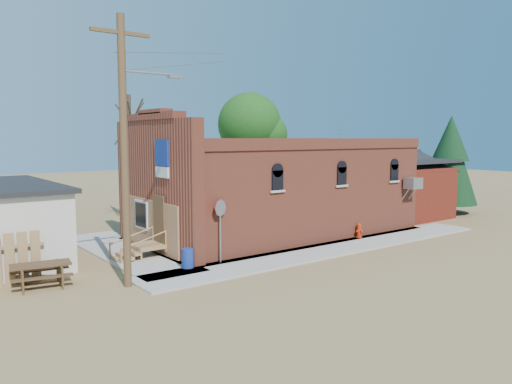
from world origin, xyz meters
TOP-DOWN VIEW (x-y plane):
  - ground at (0.00, 0.00)m, footprint 120.00×120.00m
  - sidewalk_south at (1.50, 0.90)m, footprint 19.00×2.20m
  - sidewalk_west at (-6.30, 6.00)m, footprint 2.60×10.00m
  - brick_bar at (1.64, 5.49)m, footprint 16.40×7.97m
  - red_shed at (11.50, 5.50)m, footprint 5.40×6.40m
  - utility_pole at (-8.14, 1.20)m, footprint 3.12×0.26m
  - tree_bare_near at (-3.00, 13.00)m, footprint 2.80×2.80m
  - tree_leafy at (6.00, 13.50)m, footprint 4.40×4.40m
  - evergreen_tree at (15.50, 4.00)m, footprint 3.60×3.60m
  - fire_hydrant at (4.14, 1.80)m, footprint 0.42×0.40m
  - stop_sign at (-4.06, 1.80)m, footprint 0.66×0.30m
  - trash_barrel at (-5.51, 1.87)m, footprint 0.55×0.55m
  - picnic_table at (-10.55, 2.95)m, footprint 2.12×1.72m

SIDE VIEW (x-z plane):
  - ground at x=0.00m, z-range 0.00..0.00m
  - sidewalk_south at x=1.50m, z-range 0.00..0.08m
  - sidewalk_west at x=-6.30m, z-range 0.00..0.08m
  - fire_hydrant at x=4.14m, z-range 0.08..0.81m
  - trash_barrel at x=-5.51m, z-range 0.08..0.81m
  - picnic_table at x=-10.55m, z-range 0.12..0.92m
  - stop_sign at x=-4.06m, z-range 0.76..3.30m
  - red_shed at x=11.50m, z-range 0.12..4.42m
  - brick_bar at x=1.64m, z-range -0.81..5.49m
  - evergreen_tree at x=15.50m, z-range 0.46..6.96m
  - utility_pole at x=-8.14m, z-range 0.27..9.27m
  - tree_leafy at x=6.00m, z-range 1.86..10.01m
  - tree_bare_near at x=-3.00m, z-range 2.14..9.79m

